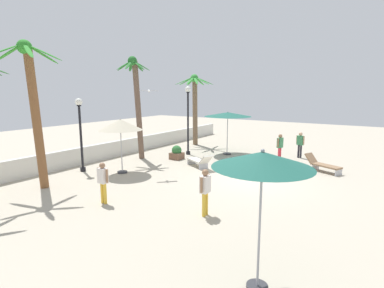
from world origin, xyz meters
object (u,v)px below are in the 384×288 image
at_px(patio_umbrella_0, 120,125).
at_px(guest_3, 103,179).
at_px(lounge_chair_1, 200,161).
at_px(planter, 177,153).
at_px(guest_0, 300,142).
at_px(patio_umbrella_1, 228,115).
at_px(seagull_0, 149,91).
at_px(lamp_post_0, 188,112).
at_px(lounge_chair_0, 322,164).
at_px(palm_tree_3, 195,101).
at_px(palm_tree_0, 137,99).
at_px(palm_tree_2, 33,101).
at_px(guest_2, 280,145).
at_px(guest_1, 205,188).
at_px(patio_umbrella_2, 262,162).
at_px(lamp_post_1, 80,127).

xyz_separation_m(patio_umbrella_0, guest_3, (-3.38, -2.56, -1.52)).
height_order(lounge_chair_1, planter, planter).
xyz_separation_m(lounge_chair_1, guest_0, (5.50, -3.93, 0.58)).
height_order(patio_umbrella_0, patio_umbrella_1, patio_umbrella_1).
xyz_separation_m(guest_0, seagull_0, (-7.77, 5.43, 3.15)).
xyz_separation_m(patio_umbrella_1, seagull_0, (-6.26, 1.16, 1.52)).
bearing_deg(lamp_post_0, lounge_chair_0, -88.51).
xyz_separation_m(palm_tree_3, seagull_0, (-8.09, -2.56, 0.77)).
height_order(palm_tree_0, guest_3, palm_tree_0).
height_order(guest_3, planter, guest_3).
bearing_deg(palm_tree_2, guest_2, -33.16).
bearing_deg(palm_tree_3, planter, -159.64).
relative_size(lamp_post_0, guest_1, 2.77).
relative_size(palm_tree_0, planter, 7.17).
bearing_deg(patio_umbrella_1, palm_tree_3, 63.76).
xyz_separation_m(palm_tree_0, guest_3, (-6.16, -4.05, -2.74)).
bearing_deg(guest_3, lamp_post_0, 14.41).
bearing_deg(lounge_chair_0, guest_1, 164.86).
height_order(patio_umbrella_2, lounge_chair_0, patio_umbrella_2).
height_order(lounge_chair_0, planter, planter).
distance_m(lounge_chair_0, lounge_chair_1, 6.38).
bearing_deg(lamp_post_0, patio_umbrella_0, 177.50).
height_order(patio_umbrella_2, guest_1, patio_umbrella_2).
height_order(lamp_post_0, guest_1, lamp_post_0).
xyz_separation_m(guest_1, guest_3, (-1.09, 3.71, -0.03)).
bearing_deg(palm_tree_0, palm_tree_3, -1.51).
height_order(lamp_post_1, planter, lamp_post_1).
height_order(lounge_chair_1, guest_3, guest_3).
distance_m(palm_tree_0, palm_tree_2, 6.49).
relative_size(lamp_post_1, guest_1, 2.36).
height_order(lamp_post_0, lounge_chair_1, lamp_post_0).
distance_m(patio_umbrella_1, lounge_chair_0, 6.59).
height_order(patio_umbrella_0, guest_0, patio_umbrella_0).
relative_size(guest_1, guest_3, 1.03).
distance_m(patio_umbrella_2, guest_0, 13.85).
height_order(palm_tree_0, palm_tree_2, palm_tree_2).
distance_m(lamp_post_0, guest_2, 6.07).
xyz_separation_m(guest_0, guest_1, (-10.86, 0.39, -0.01)).
bearing_deg(guest_2, patio_umbrella_1, 88.38).
bearing_deg(patio_umbrella_0, lamp_post_1, 114.74).
bearing_deg(patio_umbrella_0, palm_tree_0, 28.09).
height_order(patio_umbrella_1, palm_tree_3, palm_tree_3).
bearing_deg(palm_tree_0, patio_umbrella_2, -126.01).
distance_m(patio_umbrella_1, palm_tree_3, 4.21).
bearing_deg(guest_2, seagull_0, 142.88).
bearing_deg(patio_umbrella_0, seagull_0, -57.03).
relative_size(patio_umbrella_0, lamp_post_0, 0.63).
bearing_deg(lamp_post_0, guest_3, -165.59).
bearing_deg(lounge_chair_0, lamp_post_0, 91.49).
bearing_deg(guest_1, palm_tree_2, 100.80).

